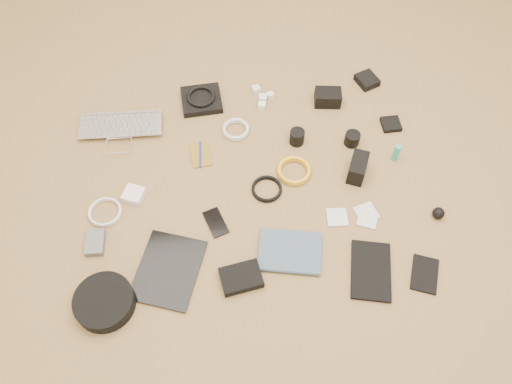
{
  "coord_description": "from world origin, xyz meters",
  "views": [
    {
      "loc": [
        -0.1,
        -1.06,
        1.65
      ],
      "look_at": [
        0.02,
        -0.04,
        0.02
      ],
      "focal_mm": 35.0,
      "sensor_mm": 36.0,
      "label": 1
    }
  ],
  "objects": [
    {
      "name": "lens_cleaner",
      "position": [
        0.6,
        0.07,
        0.04
      ],
      "size": [
        0.03,
        0.03,
        0.08
      ],
      "primitive_type": "cylinder",
      "rotation": [
        0.0,
        0.0,
        -0.18
      ],
      "color": "#1BB0A1",
      "rests_on": "ground"
    },
    {
      "name": "cable_yellow",
      "position": [
        0.19,
        0.05,
        0.01
      ],
      "size": [
        0.16,
        0.16,
        0.02
      ],
      "primitive_type": "torus",
      "rotation": [
        0.0,
        0.0,
        0.22
      ],
      "color": "gold",
      "rests_on": "ground"
    },
    {
      "name": "drive_case",
      "position": [
        -0.07,
        -0.38,
        0.02
      ],
      "size": [
        0.15,
        0.12,
        0.04
      ],
      "primitive_type": "cube",
      "rotation": [
        0.0,
        0.0,
        0.15
      ],
      "color": "black",
      "rests_on": "ground"
    },
    {
      "name": "power_brick",
      "position": [
        -0.45,
        0.01,
        0.02
      ],
      "size": [
        0.1,
        0.1,
        0.03
      ],
      "primitive_type": "cube",
      "rotation": [
        0.0,
        0.0,
        -0.43
      ],
      "color": "white",
      "rests_on": "ground"
    },
    {
      "name": "notebook_olive",
      "position": [
        -0.18,
        0.18,
        0.0
      ],
      "size": [
        0.09,
        0.13,
        0.01
      ],
      "primitive_type": "cube",
      "rotation": [
        0.0,
        0.0,
        0.12
      ],
      "color": "olive",
      "rests_on": "ground"
    },
    {
      "name": "charger_b",
      "position": [
        0.15,
        0.46,
        0.01
      ],
      "size": [
        0.03,
        0.03,
        0.03
      ],
      "primitive_type": "cube",
      "rotation": [
        0.0,
        0.0,
        0.2
      ],
      "color": "white",
      "rests_on": "ground"
    },
    {
      "name": "lens_a",
      "position": [
        0.22,
        0.2,
        0.03
      ],
      "size": [
        0.08,
        0.08,
        0.07
      ],
      "primitive_type": "cylinder",
      "rotation": [
        0.0,
        0.0,
        0.42
      ],
      "color": "black",
      "rests_on": "ground"
    },
    {
      "name": "charger_c",
      "position": [
        0.11,
        0.45,
        0.02
      ],
      "size": [
        0.04,
        0.04,
        0.03
      ],
      "primitive_type": "cube",
      "rotation": [
        0.0,
        0.0,
        -0.22
      ],
      "color": "white",
      "rests_on": "ground"
    },
    {
      "name": "headphones",
      "position": [
        -0.16,
        0.47,
        0.04
      ],
      "size": [
        0.13,
        0.13,
        0.02
      ],
      "primitive_type": "torus",
      "rotation": [
        0.0,
        0.0,
        0.07
      ],
      "color": "black",
      "rests_on": "headphone_pouch"
    },
    {
      "name": "filter_case_mid",
      "position": [
        0.43,
        -0.17,
        0.01
      ],
      "size": [
        0.09,
        0.09,
        0.01
      ],
      "primitive_type": "cube",
      "rotation": [
        0.0,
        0.0,
        0.28
      ],
      "color": "silver",
      "rests_on": "ground"
    },
    {
      "name": "pen_blue",
      "position": [
        -0.18,
        0.18,
        0.01
      ],
      "size": [
        0.02,
        0.13,
        0.01
      ],
      "primitive_type": "cylinder",
      "rotation": [
        1.57,
        0.0,
        -0.06
      ],
      "color": "#1527AF",
      "rests_on": "notebook_olive"
    },
    {
      "name": "filter_case_left",
      "position": [
        0.31,
        -0.18,
        0.01
      ],
      "size": [
        0.08,
        0.08,
        0.01
      ],
      "primitive_type": "cube",
      "rotation": [
        0.0,
        0.0,
        -0.07
      ],
      "color": "silver",
      "rests_on": "ground"
    },
    {
      "name": "card_reader",
      "position": [
        0.64,
        0.24,
        0.01
      ],
      "size": [
        0.08,
        0.08,
        0.02
      ],
      "primitive_type": "cube",
      "rotation": [
        0.0,
        0.0,
        0.0
      ],
      "color": "black",
      "rests_on": "ground"
    },
    {
      "name": "tablet",
      "position": [
        -0.33,
        -0.31,
        0.01
      ],
      "size": [
        0.29,
        0.33,
        0.01
      ],
      "primitive_type": "cube",
      "rotation": [
        0.0,
        0.0,
        -0.35
      ],
      "color": "black",
      "rests_on": "ground"
    },
    {
      "name": "charger_d",
      "position": [
        0.1,
        0.41,
        0.01
      ],
      "size": [
        0.04,
        0.04,
        0.03
      ],
      "primitive_type": "cube",
      "rotation": [
        0.0,
        0.0,
        -0.25
      ],
      "color": "white",
      "rests_on": "ground"
    },
    {
      "name": "cable_white_b",
      "position": [
        -0.56,
        -0.05,
        0.01
      ],
      "size": [
        0.16,
        0.16,
        0.01
      ],
      "primitive_type": "torus",
      "rotation": [
        0.0,
        0.0,
        -0.28
      ],
      "color": "silver",
      "rests_on": "ground"
    },
    {
      "name": "cable_white_a",
      "position": [
        -0.02,
        0.29,
        0.01
      ],
      "size": [
        0.14,
        0.14,
        0.01
      ],
      "primitive_type": "torus",
      "rotation": [
        0.0,
        0.0,
        -0.34
      ],
      "color": "silver",
      "rests_on": "ground"
    },
    {
      "name": "paperback",
      "position": [
        0.09,
        -0.38,
        0.01
      ],
      "size": [
        0.26,
        0.21,
        0.02
      ],
      "primitive_type": "imported",
      "rotation": [
        0.0,
        0.0,
        1.35
      ],
      "color": "#3C5065",
      "rests_on": "ground"
    },
    {
      "name": "notebook_black_a",
      "position": [
        0.39,
        -0.41,
        0.01
      ],
      "size": [
        0.19,
        0.25,
        0.02
      ],
      "primitive_type": "cube",
      "rotation": [
        0.0,
        0.0,
        -0.24
      ],
      "color": "black",
      "rests_on": "ground"
    },
    {
      "name": "headphone_case",
      "position": [
        -0.54,
        -0.41,
        0.03
      ],
      "size": [
        0.26,
        0.26,
        0.06
      ],
      "primitive_type": "cylinder",
      "rotation": [
        0.0,
        0.0,
        0.34
      ],
      "color": "black",
      "rests_on": "ground"
    },
    {
      "name": "filter_case_right",
      "position": [
        0.43,
        -0.2,
        0.01
      ],
      "size": [
        0.1,
        0.1,
        0.01
      ],
      "primitive_type": "cube",
      "rotation": [
        0.0,
        0.0,
        -0.43
      ],
      "color": "silver",
      "rests_on": "ground"
    },
    {
      "name": "air_blower",
      "position": [
        0.69,
        -0.22,
        0.02
      ],
      "size": [
        0.05,
        0.05,
        0.05
      ],
      "primitive_type": "sphere",
      "rotation": [
        0.0,
        0.0,
        -0.14
      ],
      "color": "black",
      "rests_on": "ground"
    },
    {
      "name": "flash",
      "position": [
        0.43,
        0.01,
        0.04
      ],
      "size": [
        0.11,
        0.13,
        0.09
      ],
      "primitive_type": "cube",
      "rotation": [
        0.0,
        0.0,
        -0.43
      ],
      "color": "black",
      "rests_on": "ground"
    },
    {
      "name": "notebook_black_b",
      "position": [
        0.57,
        -0.44,
        0.01
      ],
      "size": [
        0.13,
        0.16,
        0.01
      ],
      "primitive_type": "cube",
      "rotation": [
        0.0,
        0.0,
        -0.39
      ],
      "color": "black",
      "rests_on": "ground"
    },
    {
      "name": "charger_a",
      "position": [
        0.09,
        0.5,
        0.02
      ],
      "size": [
        0.04,
        0.04,
        0.03
      ],
      "primitive_type": "cube",
      "rotation": [
        0.0,
        0.0,
        0.29
      ],
      "color": "white",
      "rests_on": "ground"
    },
    {
      "name": "battery_charger",
      "position": [
        -0.59,
        -0.18,
        0.01
      ],
      "size": [
        0.07,
        0.1,
        0.03
      ],
      "primitive_type": "cube",
      "rotation": [
        0.0,
        0.0,
        -0.05
      ],
      "color": "#57575C",
      "rests_on": "ground"
    },
    {
      "name": "dslr_camera",
      "position": [
        0.39,
        0.4,
        0.03
      ],
      "size": [
        0.12,
        0.09,
        0.07
      ],
      "primitive_type": "cube",
      "rotation": [
        0.0,
        0.0,
        -0.15
      ],
      "color": "black",
      "rests_on": "ground"
    },
    {
      "name": "headphone_pouch",
      "position": [
        -0.16,
        0.47,
        0.02
      ],
      "size": [
        0.18,
        0.17,
        0.03
      ],
      "primitive_type": "cube",
      "rotation": [
        0.0,
        0.0,
        0.05
      ],
      "color": "black",
      "rests_on": "ground"
    },
    {
      "name": "lens_b",
      "position": [
        0.45,
        0.17,
        0.03
      ],
      "size": [
        0.08,
        0.08,
        0.06
      ],
      "primitive_type": "cylinder",
      "rotation": [
        0.0,
        0.0,
        -0.24
      ],
      "color": "black",
      "rests_on": "ground"
    },
    {
      "name": "phone",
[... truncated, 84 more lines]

